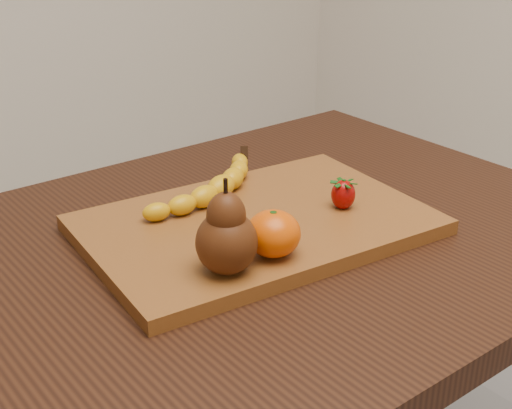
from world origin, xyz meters
TOP-DOWN VIEW (x-y plane):
  - table at (0.00, 0.00)m, footprint 1.00×0.70m
  - cutting_board at (0.03, 0.01)m, footprint 0.48×0.35m
  - banana at (0.03, 0.09)m, footprint 0.22×0.13m
  - pear at (-0.09, -0.08)m, footprint 0.08×0.08m
  - mandarin at (-0.02, -0.09)m, footprint 0.09×0.09m
  - strawberry at (0.14, -0.04)m, footprint 0.04×0.04m

SIDE VIEW (x-z plane):
  - table at x=0.00m, z-range 0.28..1.04m
  - cutting_board at x=0.03m, z-range 0.76..0.78m
  - banana at x=0.03m, z-range 0.78..0.81m
  - strawberry at x=0.14m, z-range 0.78..0.82m
  - mandarin at x=-0.02m, z-range 0.78..0.84m
  - pear at x=-0.09m, z-range 0.78..0.89m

